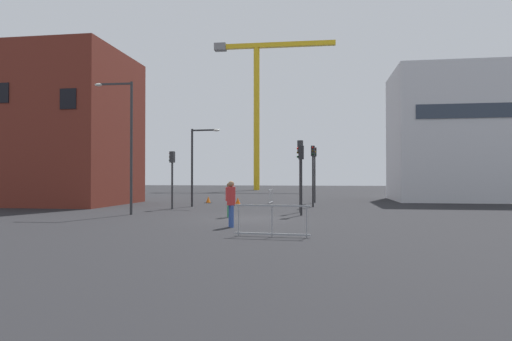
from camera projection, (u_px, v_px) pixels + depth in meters
The scene contains 17 objects.
ground at pixel (245, 218), 21.45m from camera, with size 160.00×160.00×0.00m, color black.
brick_building at pixel (72, 129), 32.26m from camera, with size 7.79×8.62×11.05m.
office_block at pixel (478, 135), 36.78m from camera, with size 13.77×7.96×10.99m.
construction_crane at pixel (260, 91), 66.95m from camera, with size 18.44×1.23×22.60m.
streetlamp_tall at pixel (126, 135), 23.51m from camera, with size 2.14×0.25×7.11m.
streetlamp_short at pixel (197, 158), 29.73m from camera, with size 2.01×0.28×5.27m.
traffic_light_crosswalk at pixel (301, 168), 22.97m from camera, with size 0.38×0.26×3.64m.
traffic_light_median at pixel (300, 164), 25.04m from camera, with size 0.32×0.39×4.09m.
traffic_light_corner at pixel (313, 166), 29.39m from camera, with size 0.26×0.38×4.10m.
traffic_light_island at pixel (172, 170), 27.48m from camera, with size 0.38×0.28×3.61m.
traffic_light_far at pixel (315, 166), 34.18m from camera, with size 0.28×0.39×4.30m.
pedestrian_walking at pixel (231, 200), 17.61m from camera, with size 0.34×0.34×1.85m.
pedestrian_waiting at pixel (229, 197), 21.96m from camera, with size 0.34×0.34×1.72m.
safety_barrier_front at pixel (272, 220), 14.72m from camera, with size 2.57×0.27×1.08m.
safety_barrier_rear at pixel (271, 196), 32.96m from camera, with size 0.11×1.90×1.08m.
traffic_cone_by_barrier at pixel (238, 202), 30.91m from camera, with size 0.56×0.56×0.56m.
traffic_cone_orange at pixel (208, 200), 33.91m from camera, with size 0.50×0.50×0.51m.
Camera 1 is at (3.67, -21.17, 2.02)m, focal length 30.87 mm.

